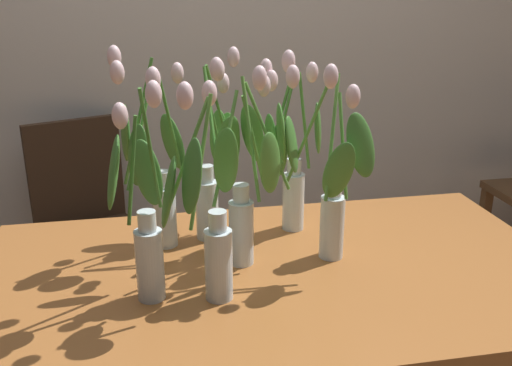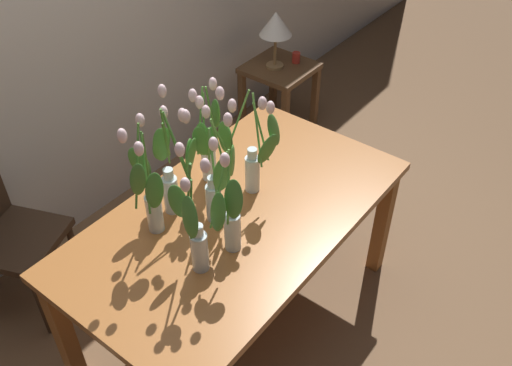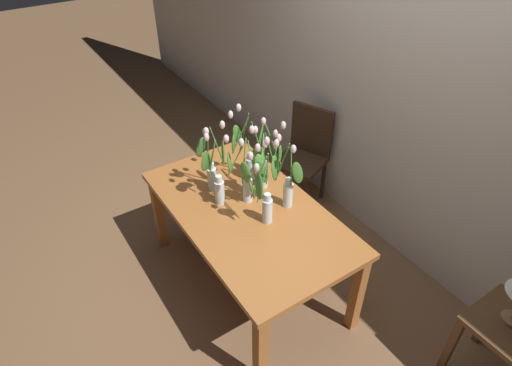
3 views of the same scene
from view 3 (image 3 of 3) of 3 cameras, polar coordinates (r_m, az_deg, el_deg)
The scene contains 12 objects.
ground_plane at distance 3.50m, azimuth -0.97°, elevation -12.68°, with size 18.00×18.00×0.00m, color brown.
room_wall_rear at distance 3.39m, azimuth 17.73°, elevation 12.46°, with size 9.00×0.10×2.70m, color beige.
dining_table at distance 3.03m, azimuth -1.09°, elevation -4.81°, with size 1.60×0.90×0.74m.
tulip_vase_0 at distance 2.89m, azimuth -1.04°, elevation 1.02°, with size 0.26×0.27×0.55m.
tulip_vase_1 at distance 3.13m, azimuth -1.06°, elevation 3.79°, with size 0.21×0.27×0.58m.
tulip_vase_2 at distance 3.03m, azimuth 1.23°, elevation 2.65°, with size 0.15×0.27×0.56m.
tulip_vase_3 at distance 2.75m, azimuth 0.99°, elevation -1.75°, with size 0.24×0.24×0.57m.
tulip_vase_4 at distance 2.94m, azimuth -5.39°, elevation 0.39°, with size 0.18×0.14×0.54m.
tulip_vase_5 at distance 3.07m, azimuth -5.79°, elevation 2.02°, with size 0.15×0.21×0.55m.
tulip_vase_6 at distance 2.89m, azimuth 3.93°, elevation 0.16°, with size 0.21×0.19×0.54m.
dining_chair at distance 3.97m, azimuth 6.46°, elevation 4.17°, with size 0.52×0.52×0.93m.
side_table at distance 3.07m, azimuth 30.16°, elevation -17.17°, with size 0.44×0.44×0.55m.
Camera 3 is at (1.90, -1.19, 2.69)m, focal length 30.38 mm.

